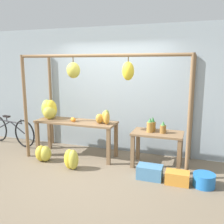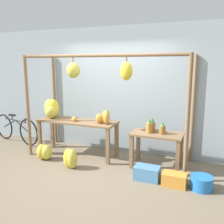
% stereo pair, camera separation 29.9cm
% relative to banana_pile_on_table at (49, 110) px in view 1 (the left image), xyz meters
% --- Properties ---
extents(ground_plane, '(20.00, 20.00, 0.00)m').
position_rel_banana_pile_on_table_xyz_m(ground_plane, '(1.36, -0.83, -0.97)').
color(ground_plane, '#756651').
extents(shop_wall_back, '(8.00, 0.08, 2.80)m').
position_rel_banana_pile_on_table_xyz_m(shop_wall_back, '(1.36, 0.63, 0.43)').
color(shop_wall_back, '#99A8B2').
rests_on(shop_wall_back, ground_plane).
extents(stall_awning, '(3.39, 1.12, 2.17)m').
position_rel_banana_pile_on_table_xyz_m(stall_awning, '(1.34, -0.19, 0.55)').
color(stall_awning, brown).
rests_on(stall_awning, ground_plane).
extents(display_table_main, '(1.76, 0.57, 0.78)m').
position_rel_banana_pile_on_table_xyz_m(display_table_main, '(0.68, -0.04, -0.31)').
color(display_table_main, brown).
rests_on(display_table_main, ground_plane).
extents(display_table_side, '(0.97, 0.56, 0.69)m').
position_rel_banana_pile_on_table_xyz_m(display_table_side, '(2.43, -0.04, -0.43)').
color(display_table_side, brown).
rests_on(display_table_side, ground_plane).
extents(banana_pile_on_table, '(0.44, 0.44, 0.42)m').
position_rel_banana_pile_on_table_xyz_m(banana_pile_on_table, '(0.00, 0.00, 0.00)').
color(banana_pile_on_table, yellow).
rests_on(banana_pile_on_table, display_table_main).
extents(orange_pile, '(0.13, 0.15, 0.09)m').
position_rel_banana_pile_on_table_xyz_m(orange_pile, '(0.65, -0.11, -0.15)').
color(orange_pile, orange).
rests_on(orange_pile, display_table_main).
extents(pineapple_cluster, '(0.37, 0.21, 0.29)m').
position_rel_banana_pile_on_table_xyz_m(pineapple_cluster, '(2.37, -0.04, -0.16)').
color(pineapple_cluster, olive).
rests_on(pineapple_cluster, display_table_side).
extents(banana_pile_ground_left, '(0.39, 0.36, 0.33)m').
position_rel_banana_pile_on_table_xyz_m(banana_pile_ground_left, '(0.17, -0.55, -0.81)').
color(banana_pile_ground_left, gold).
rests_on(banana_pile_ground_left, ground_plane).
extents(banana_pile_ground_right, '(0.37, 0.31, 0.39)m').
position_rel_banana_pile_on_table_xyz_m(banana_pile_ground_right, '(0.91, -0.72, -0.78)').
color(banana_pile_ground_right, gold).
rests_on(banana_pile_ground_right, ground_plane).
extents(fruit_crate_white, '(0.44, 0.28, 0.24)m').
position_rel_banana_pile_on_table_xyz_m(fruit_crate_white, '(2.41, -0.62, -0.85)').
color(fruit_crate_white, '#4C84B2').
rests_on(fruit_crate_white, ground_plane).
extents(blue_bucket, '(0.36, 0.36, 0.22)m').
position_rel_banana_pile_on_table_xyz_m(blue_bucket, '(3.31, -0.62, -0.86)').
color(blue_bucket, blue).
rests_on(blue_bucket, ground_plane).
extents(parked_bicycle, '(1.64, 0.36, 0.72)m').
position_rel_banana_pile_on_table_xyz_m(parked_bicycle, '(-1.25, 0.15, -0.62)').
color(parked_bicycle, black).
rests_on(parked_bicycle, ground_plane).
extents(papaya_pile, '(0.35, 0.26, 0.29)m').
position_rel_banana_pile_on_table_xyz_m(papaya_pile, '(1.34, -0.07, -0.07)').
color(papaya_pile, gold).
rests_on(papaya_pile, display_table_main).
extents(fruit_crate_purple, '(0.39, 0.25, 0.21)m').
position_rel_banana_pile_on_table_xyz_m(fruit_crate_purple, '(2.88, -0.67, -0.87)').
color(fruit_crate_purple, orange).
rests_on(fruit_crate_purple, ground_plane).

